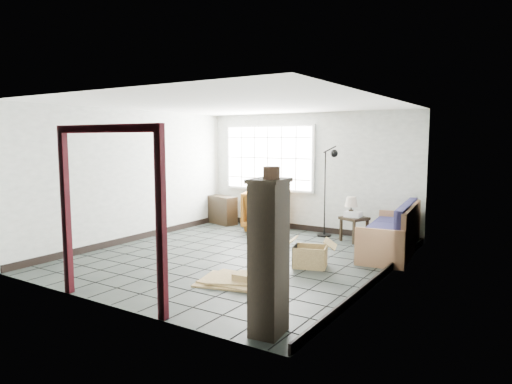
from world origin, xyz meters
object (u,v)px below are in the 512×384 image
Objects in this scene: futon_sofa at (394,236)px; tall_shelf at (269,256)px; side_table at (354,221)px; armchair at (266,208)px.

tall_shelf is (-0.16, -4.06, 0.50)m from futon_sofa.
side_table is (-0.96, 0.59, 0.08)m from futon_sofa.
side_table is at bearing 92.91° from tall_shelf.
futon_sofa is 4.09m from tall_shelf.
armchair is 5.64m from tall_shelf.
side_table is at bearing 141.83° from futon_sofa.
armchair reaches higher than futon_sofa.
tall_shelf is (2.94, -4.80, 0.35)m from armchair.
tall_shelf is (0.80, -4.65, 0.42)m from side_table.
armchair is 1.62× the size of side_table.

